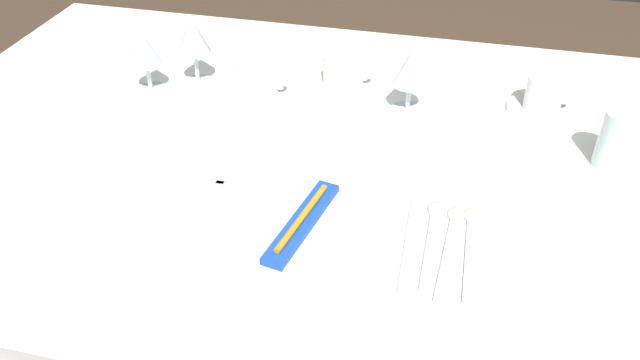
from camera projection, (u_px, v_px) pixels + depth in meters
name	position (u px, v px, depth m)	size (l,w,h in m)	color
dining_table	(350.00, 188.00, 1.25)	(1.80, 1.11, 0.74)	white
dinner_plate	(302.00, 230.00, 1.02)	(0.28, 0.28, 0.02)	white
toothbrush_package	(302.00, 222.00, 1.01)	(0.08, 0.21, 0.02)	blue
fork_outer	(207.00, 207.00, 1.07)	(0.02, 0.23, 0.00)	beige
dinner_knife	(410.00, 242.00, 1.00)	(0.02, 0.23, 0.00)	beige
spoon_soup	(432.00, 231.00, 1.02)	(0.03, 0.21, 0.01)	beige
spoon_dessert	(450.00, 239.00, 1.01)	(0.03, 0.22, 0.01)	beige
spoon_tea	(470.00, 240.00, 1.01)	(0.03, 0.22, 0.01)	beige
saucer_left	(258.00, 94.00, 1.38)	(0.14, 0.14, 0.01)	white
coffee_cup_left	(258.00, 77.00, 1.35)	(0.11, 0.08, 0.07)	white
saucer_right	(540.00, 110.00, 1.32)	(0.14, 0.14, 0.01)	white
coffee_cup_right	(545.00, 93.00, 1.30)	(0.10, 0.07, 0.07)	white
saucer_far	(343.00, 85.00, 1.41)	(0.13, 0.13, 0.01)	white
coffee_cup_far	(344.00, 69.00, 1.39)	(0.11, 0.09, 0.06)	white
wine_glass_centre	(145.00, 53.00, 1.34)	(0.07, 0.07, 0.13)	silver
wine_glass_left	(411.00, 70.00, 1.27)	(0.07, 0.07, 0.14)	silver
wine_glass_right	(193.00, 38.00, 1.36)	(0.07, 0.07, 0.16)	silver
drink_tumbler	(615.00, 143.00, 1.14)	(0.06, 0.06, 0.11)	silver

